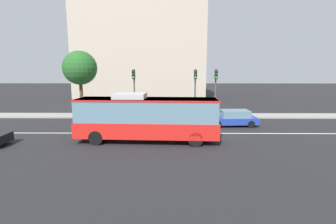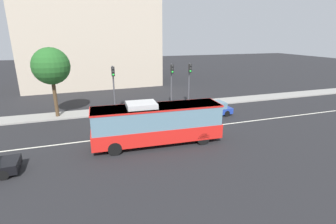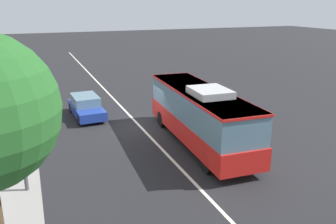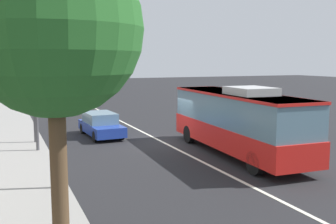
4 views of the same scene
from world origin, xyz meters
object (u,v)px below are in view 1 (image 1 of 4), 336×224
traffic_light_near_corner (134,85)px  traffic_light_far_corner (216,85)px  sedan_blue (233,118)px  traffic_light_mid_block (195,85)px  transit_bus (147,117)px  street_tree_kerbside_left (80,68)px

traffic_light_near_corner → traffic_light_far_corner: (8.64, -0.09, 0.00)m
sedan_blue → traffic_light_mid_block: 5.73m
transit_bus → sedan_blue: bearing=37.1°
traffic_light_near_corner → sedan_blue: bearing=69.5°
traffic_light_near_corner → traffic_light_mid_block: size_ratio=1.00×
traffic_light_mid_block → traffic_light_far_corner: 2.15m
transit_bus → sedan_blue: size_ratio=2.20×
transit_bus → street_tree_kerbside_left: street_tree_kerbside_left is taller
traffic_light_mid_block → traffic_light_near_corner: bearing=-87.8°
traffic_light_mid_block → street_tree_kerbside_left: bearing=-90.9°
sedan_blue → traffic_light_near_corner: 10.76m
traffic_light_far_corner → street_tree_kerbside_left: bearing=-87.3°
traffic_light_near_corner → transit_bus: bearing=15.1°
street_tree_kerbside_left → traffic_light_far_corner: bearing=-3.0°
sedan_blue → transit_bus: bearing=31.6°
transit_bus → traffic_light_mid_block: (4.31, 8.97, 1.75)m
traffic_light_near_corner → traffic_light_mid_block: same height
traffic_light_near_corner → traffic_light_mid_block: (6.49, -0.02, 0.00)m
traffic_light_near_corner → street_tree_kerbside_left: size_ratio=0.73×
sedan_blue → traffic_light_near_corner: size_ratio=0.88×
traffic_light_mid_block → street_tree_kerbside_left: (-12.39, 0.70, 1.74)m
sedan_blue → traffic_light_near_corner: traffic_light_near_corner is taller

